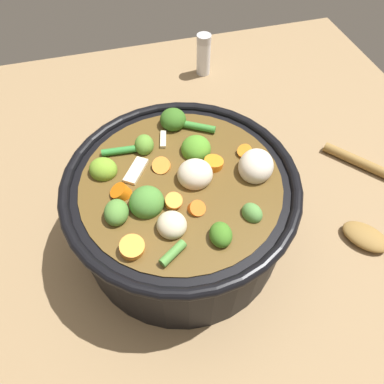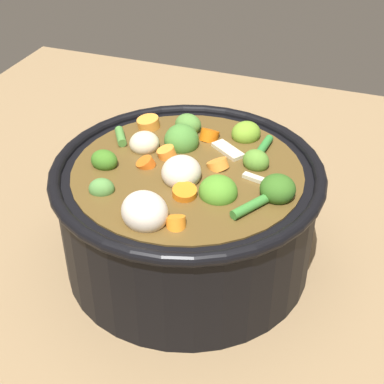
% 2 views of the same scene
% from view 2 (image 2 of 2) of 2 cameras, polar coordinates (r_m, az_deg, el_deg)
% --- Properties ---
extents(ground_plane, '(1.10, 1.10, 0.00)m').
position_cam_2_polar(ground_plane, '(0.72, -0.41, -6.57)').
color(ground_plane, '#8C704C').
extents(cooking_pot, '(0.31, 0.31, 0.16)m').
position_cam_2_polar(cooking_pot, '(0.67, -0.43, -1.96)').
color(cooking_pot, black).
rests_on(cooking_pot, ground_plane).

